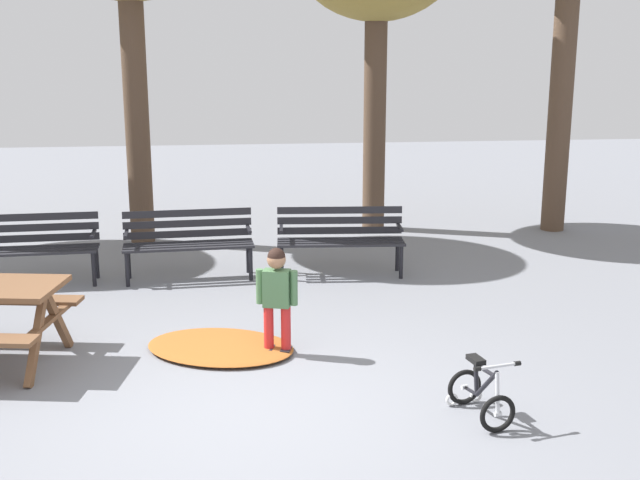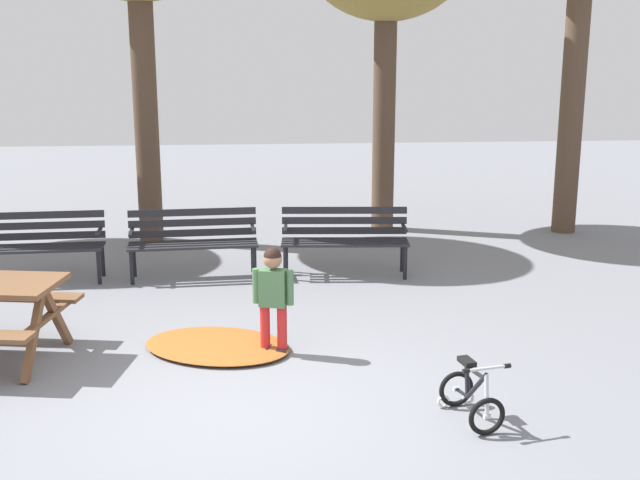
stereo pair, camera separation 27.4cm
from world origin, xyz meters
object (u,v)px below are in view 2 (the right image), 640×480
object	(u,v)px
park_bench_left	(193,237)
child_standing	(273,292)
park_bench_right	(345,235)
kids_bicycle	(471,396)
park_bench_far_left	(38,241)

from	to	relation	value
park_bench_left	child_standing	xyz separation A→B (m)	(0.93, -2.71, 0.10)
park_bench_right	child_standing	world-z (taller)	child_standing
park_bench_left	child_standing	distance (m)	2.87
child_standing	kids_bicycle	bearing A→B (deg)	-45.74
park_bench_far_left	kids_bicycle	distance (m)	6.05
park_bench_far_left	child_standing	bearing A→B (deg)	-43.63
child_standing	kids_bicycle	xyz separation A→B (m)	(1.49, -1.53, -0.41)
park_bench_far_left	park_bench_right	distance (m)	3.81
park_bench_far_left	child_standing	world-z (taller)	child_standing
child_standing	park_bench_left	bearing A→B (deg)	108.89
child_standing	kids_bicycle	world-z (taller)	child_standing
park_bench_right	kids_bicycle	size ratio (longest dim) A/B	2.68
park_bench_far_left	child_standing	xyz separation A→B (m)	(2.83, -2.70, 0.10)
park_bench_right	child_standing	size ratio (longest dim) A/B	1.57
park_bench_right	child_standing	distance (m)	2.85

